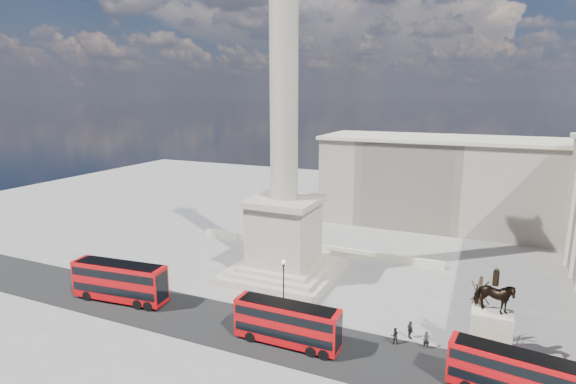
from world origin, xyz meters
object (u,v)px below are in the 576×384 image
(red_bus_c, at_px, (515,375))
(equestrian_statue, at_px, (491,329))
(red_bus_b, at_px, (288,323))
(victorian_lamp, at_px, (284,281))
(nelsons_column, at_px, (284,183))
(pedestrian_standing, at_px, (394,336))
(pedestrian_crossing, at_px, (410,330))
(pedestrian_walking, at_px, (426,340))
(red_bus_a, at_px, (120,281))

(red_bus_c, height_order, equestrian_statue, equestrian_statue)
(red_bus_b, height_order, victorian_lamp, victorian_lamp)
(nelsons_column, bearing_deg, equestrian_statue, -22.83)
(pedestrian_standing, relative_size, pedestrian_crossing, 0.92)
(pedestrian_standing, bearing_deg, red_bus_c, 132.43)
(nelsons_column, xyz_separation_m, victorian_lamp, (4.12, -9.26, -9.39))
(red_bus_c, bearing_deg, equestrian_statue, 117.70)
(red_bus_b, relative_size, equestrian_statue, 1.17)
(pedestrian_standing, bearing_deg, victorian_lamp, -34.56)
(equestrian_statue, bearing_deg, pedestrian_standing, -175.51)
(victorian_lamp, bearing_deg, equestrian_statue, -4.15)
(pedestrian_walking, height_order, pedestrian_crossing, pedestrian_crossing)
(pedestrian_walking, height_order, pedestrian_standing, pedestrian_walking)
(nelsons_column, relative_size, pedestrian_walking, 27.97)
(pedestrian_walking, relative_size, pedestrian_crossing, 0.94)
(red_bus_a, relative_size, pedestrian_crossing, 6.32)
(victorian_lamp, distance_m, pedestrian_walking, 16.42)
(red_bus_b, relative_size, pedestrian_walking, 5.96)
(nelsons_column, distance_m, victorian_lamp, 13.82)
(red_bus_b, relative_size, victorian_lamp, 1.77)
(red_bus_a, xyz_separation_m, pedestrian_walking, (34.77, 4.03, -1.61))
(pedestrian_walking, xyz_separation_m, pedestrian_standing, (-3.00, -0.34, -0.02))
(victorian_lamp, relative_size, pedestrian_walking, 3.36)
(victorian_lamp, relative_size, pedestrian_standing, 3.46)
(red_bus_a, distance_m, victorian_lamp, 19.62)
(victorian_lamp, relative_size, equestrian_statue, 0.66)
(red_bus_a, bearing_deg, equestrian_statue, 0.48)
(red_bus_b, distance_m, victorian_lamp, 7.58)
(nelsons_column, relative_size, red_bus_a, 4.16)
(nelsons_column, height_order, pedestrian_standing, nelsons_column)
(nelsons_column, height_order, pedestrian_walking, nelsons_column)
(red_bus_c, relative_size, pedestrian_standing, 5.92)
(nelsons_column, xyz_separation_m, pedestrian_walking, (20.22, -11.16, -12.03))
(equestrian_statue, relative_size, pedestrian_standing, 5.24)
(nelsons_column, relative_size, equestrian_statue, 5.48)
(red_bus_b, height_order, pedestrian_crossing, red_bus_b)
(nelsons_column, bearing_deg, red_bus_a, -133.76)
(nelsons_column, height_order, red_bus_b, nelsons_column)
(red_bus_a, relative_size, pedestrian_standing, 6.90)
(pedestrian_walking, xyz_separation_m, pedestrian_crossing, (-1.75, 1.30, 0.06))
(equestrian_statue, bearing_deg, victorian_lamp, 175.85)
(nelsons_column, height_order, victorian_lamp, nelsons_column)
(victorian_lamp, distance_m, pedestrian_crossing, 14.59)
(pedestrian_walking, relative_size, pedestrian_standing, 1.03)
(nelsons_column, bearing_deg, red_bus_c, -29.86)
(red_bus_c, xyz_separation_m, pedestrian_standing, (-10.38, 4.34, -1.27))
(red_bus_b, xyz_separation_m, equestrian_statue, (18.16, 5.05, 0.94))
(nelsons_column, xyz_separation_m, red_bus_c, (27.60, -15.84, -10.78))
(red_bus_b, xyz_separation_m, victorian_lamp, (-3.45, 6.62, 1.27))
(red_bus_b, height_order, equestrian_statue, equestrian_statue)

